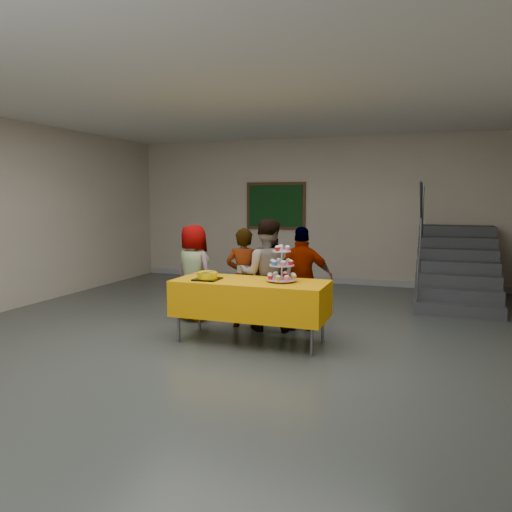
% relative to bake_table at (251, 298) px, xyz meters
% --- Properties ---
extents(room_shell, '(10.00, 10.04, 3.02)m').
position_rel_bake_table_xyz_m(room_shell, '(-0.22, -0.40, 1.57)').
color(room_shell, '#4C514C').
rests_on(room_shell, ground).
extents(bake_table, '(1.88, 0.78, 0.77)m').
position_rel_bake_table_xyz_m(bake_table, '(0.00, 0.00, 0.00)').
color(bake_table, '#595960').
rests_on(bake_table, ground).
extents(cupcake_stand, '(0.38, 0.38, 0.44)m').
position_rel_bake_table_xyz_m(cupcake_stand, '(0.38, 0.05, 0.38)').
color(cupcake_stand, silver).
rests_on(cupcake_stand, bake_table).
extents(bear_cake, '(0.32, 0.36, 0.12)m').
position_rel_bake_table_xyz_m(bear_cake, '(-0.52, -0.12, 0.27)').
color(bear_cake, black).
rests_on(bear_cake, bake_table).
extents(schoolchild_a, '(0.79, 0.65, 1.39)m').
position_rel_bake_table_xyz_m(schoolchild_a, '(-1.17, 0.80, 0.14)').
color(schoolchild_a, slate).
rests_on(schoolchild_a, ground).
extents(schoolchild_b, '(0.53, 0.38, 1.37)m').
position_rel_bake_table_xyz_m(schoolchild_b, '(-0.34, 0.65, 0.13)').
color(schoolchild_b, slate).
rests_on(schoolchild_b, ground).
extents(schoolchild_c, '(0.83, 0.71, 1.50)m').
position_rel_bake_table_xyz_m(schoolchild_c, '(-0.01, 0.62, 0.19)').
color(schoolchild_c, slate).
rests_on(schoolchild_c, ground).
extents(schoolchild_d, '(0.88, 0.55, 1.39)m').
position_rel_bake_table_xyz_m(schoolchild_d, '(0.45, 0.79, 0.14)').
color(schoolchild_d, slate).
rests_on(schoolchild_d, ground).
extents(staircase, '(1.30, 2.40, 2.04)m').
position_rel_bake_table_xyz_m(staircase, '(2.48, 3.71, -0.07)').
color(staircase, '#424447').
rests_on(staircase, ground).
extents(noticeboard, '(1.30, 0.05, 1.00)m').
position_rel_bake_table_xyz_m(noticeboard, '(-1.11, 4.55, 1.04)').
color(noticeboard, '#472B16').
rests_on(noticeboard, ground).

